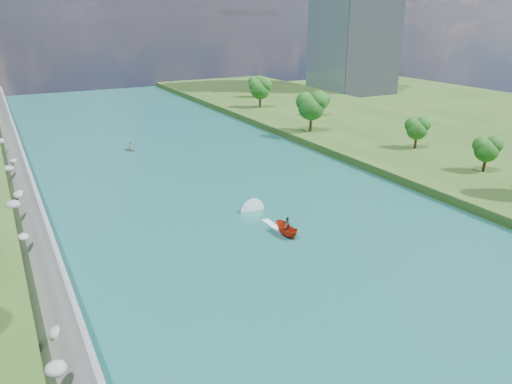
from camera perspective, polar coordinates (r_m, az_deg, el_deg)
ground at (r=57.62m, az=4.15°, el=-6.85°), size 260.00×260.00×0.00m
river_water at (r=73.85m, az=-4.07°, el=-0.65°), size 55.00×240.00×0.10m
berm_east at (r=103.03m, az=22.00°, el=4.27°), size 44.00×240.00×1.50m
riprap_bank at (r=67.03m, az=-24.45°, el=-3.02°), size 4.21×236.00×4.44m
trees_east at (r=94.65m, az=18.20°, el=6.79°), size 17.19×136.47×10.62m
motorboat at (r=62.54m, az=2.74°, el=-3.81°), size 3.60×18.85×2.04m
raft at (r=102.08m, az=-14.12°, el=4.82°), size 2.73×3.12×1.60m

